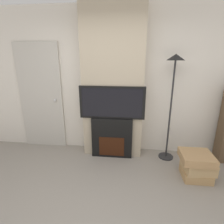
{
  "coord_description": "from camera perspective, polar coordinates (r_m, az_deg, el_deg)",
  "views": [
    {
      "loc": [
        0.33,
        -1.27,
        1.79
      ],
      "look_at": [
        0.0,
        1.69,
        0.88
      ],
      "focal_mm": 28.0,
      "sensor_mm": 36.0,
      "label": 1
    }
  ],
  "objects": [
    {
      "name": "floor_lamp",
      "position": [
        3.11,
        19.4,
        9.36
      ],
      "size": [
        0.29,
        0.29,
        1.86
      ],
      "color": "#262628",
      "rests_on": "ground_plane"
    },
    {
      "name": "television",
      "position": [
        3.06,
        -0.01,
        3.09
      ],
      "size": [
        1.15,
        0.07,
        0.58
      ],
      "color": "black",
      "rests_on": "fireplace"
    },
    {
      "name": "chimney_breast",
      "position": [
        3.16,
        0.32,
        9.05
      ],
      "size": [
        1.08,
        0.31,
        2.7
      ],
      "color": "tan",
      "rests_on": "ground_plane"
    },
    {
      "name": "box_stack",
      "position": [
        3.1,
        25.97,
        -15.3
      ],
      "size": [
        0.51,
        0.44,
        0.42
      ],
      "color": "tan",
      "rests_on": "ground_plane"
    },
    {
      "name": "wall_back",
      "position": [
        3.35,
        0.66,
        9.49
      ],
      "size": [
        6.0,
        0.06,
        2.7
      ],
      "color": "silver",
      "rests_on": "ground_plane"
    },
    {
      "name": "entry_door",
      "position": [
        3.78,
        -22.14,
        4.41
      ],
      "size": [
        0.88,
        0.09,
        2.09
      ],
      "color": "#BCB7AD",
      "rests_on": "ground_plane"
    },
    {
      "name": "fireplace",
      "position": [
        3.29,
        -0.0,
        -8.34
      ],
      "size": [
        0.75,
        0.15,
        0.76
      ],
      "color": "black",
      "rests_on": "ground_plane"
    }
  ]
}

